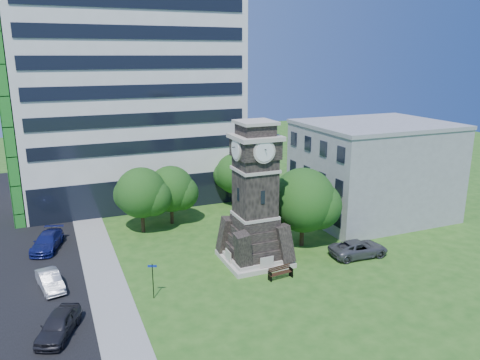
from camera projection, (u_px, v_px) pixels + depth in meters
name	position (u px, v px, depth m)	size (l,w,h in m)	color
ground	(231.00, 276.00, 37.89)	(160.00, 160.00, 0.00)	#255719
sidewalk	(103.00, 271.00, 38.80)	(3.00, 70.00, 0.06)	gray
clock_tower	(255.00, 203.00, 39.42)	(5.40, 5.40, 12.22)	beige
office_tall	(126.00, 82.00, 56.04)	(26.20, 15.11, 28.60)	white
office_low	(373.00, 170.00, 51.11)	(15.20, 12.20, 10.40)	#9FA1A4
car_street_south	(58.00, 325.00, 29.74)	(1.80, 4.47, 1.52)	black
car_street_mid	(50.00, 281.00, 35.72)	(1.42, 4.07, 1.34)	#B4B6BC
car_street_north	(47.00, 242.00, 42.98)	(2.09, 5.13, 1.49)	navy
car_east_lot	(359.00, 248.00, 41.49)	(2.43, 5.26, 1.46)	#4F4F54
park_bench	(280.00, 272.00, 37.39)	(2.02, 0.54, 1.04)	black
street_sign	(153.00, 277.00, 34.04)	(0.66, 0.07, 2.74)	black
tree_nw	(142.00, 194.00, 46.37)	(5.55, 5.05, 6.67)	#332114
tree_nc	(172.00, 190.00, 48.83)	(5.33, 4.84, 6.25)	#332114
tree_ne	(236.00, 175.00, 54.81)	(5.27, 4.79, 6.31)	#332114
tree_east	(304.00, 202.00, 42.98)	(6.56, 5.96, 7.44)	#332114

